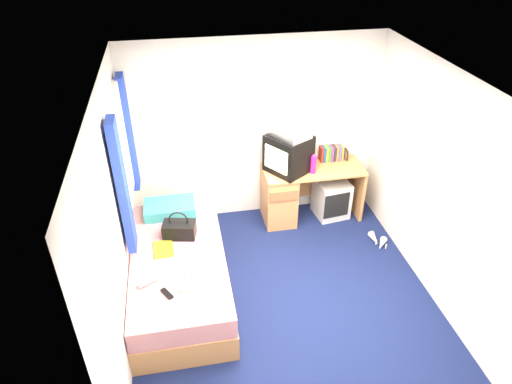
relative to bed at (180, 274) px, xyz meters
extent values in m
plane|color=#0C1438|center=(1.10, -0.28, -0.27)|extent=(3.40, 3.40, 0.00)
plane|color=white|center=(1.10, -0.28, 2.13)|extent=(3.40, 3.40, 0.00)
plane|color=silver|center=(1.10, 1.42, 0.93)|extent=(3.20, 0.00, 3.20)
plane|color=silver|center=(1.10, -1.98, 0.93)|extent=(3.20, 0.00, 3.20)
plane|color=silver|center=(-0.50, -0.28, 0.93)|extent=(0.00, 3.40, 3.40)
plane|color=silver|center=(2.70, -0.28, 0.93)|extent=(0.00, 3.40, 3.40)
cube|color=#BA814D|center=(0.00, 0.00, -0.12)|extent=(1.00, 2.00, 0.30)
cube|color=#9A5B38|center=(0.50, -0.40, -0.11)|extent=(0.02, 0.70, 0.18)
cube|color=silver|center=(0.00, 0.00, 0.15)|extent=(0.98, 1.98, 0.24)
cube|color=#1B56B0|center=(-0.05, 0.79, 0.34)|extent=(0.60, 0.39, 0.13)
cube|color=#BA814D|center=(1.81, 1.14, 0.47)|extent=(1.30, 0.55, 0.03)
cube|color=#BA814D|center=(1.36, 1.14, 0.09)|extent=(0.40, 0.52, 0.72)
cube|color=#BA814D|center=(2.44, 1.14, 0.09)|extent=(0.04, 0.52, 0.72)
cube|color=#BA814D|center=(2.06, 1.39, 0.18)|extent=(0.78, 0.03, 0.55)
cube|color=silver|center=(2.09, 1.13, -0.01)|extent=(0.46, 0.46, 0.52)
cube|color=black|center=(1.47, 1.16, 0.72)|extent=(0.65, 0.65, 0.48)
cube|color=#D9CD89|center=(1.29, 1.04, 0.72)|extent=(0.22, 0.31, 0.30)
cube|color=silver|center=(1.47, 1.16, 1.01)|extent=(0.52, 0.57, 0.09)
cube|color=maroon|center=(1.96, 1.32, 0.58)|extent=(0.03, 0.13, 0.20)
cube|color=navy|center=(1.99, 1.32, 0.58)|extent=(0.03, 0.13, 0.20)
cube|color=gold|center=(2.03, 1.32, 0.58)|extent=(0.03, 0.13, 0.20)
cube|color=#337F33|center=(2.06, 1.32, 0.58)|extent=(0.03, 0.13, 0.20)
cube|color=#7F337F|center=(2.10, 1.32, 0.58)|extent=(0.03, 0.13, 0.20)
cube|color=#262626|center=(2.13, 1.32, 0.58)|extent=(0.03, 0.13, 0.20)
cube|color=#B26633|center=(2.17, 1.32, 0.58)|extent=(0.03, 0.13, 0.20)
cube|color=#4C4C99|center=(2.20, 1.32, 0.58)|extent=(0.03, 0.13, 0.20)
cube|color=olive|center=(2.24, 1.32, 0.58)|extent=(0.03, 0.13, 0.20)
cube|color=black|center=(2.31, 1.31, 0.55)|extent=(0.03, 0.12, 0.14)
cylinder|color=#C21B76|center=(1.77, 1.04, 0.60)|extent=(0.09, 0.09, 0.23)
cylinder|color=silver|center=(1.74, 1.20, 0.58)|extent=(0.06, 0.06, 0.20)
cube|color=black|center=(0.04, 0.32, 0.36)|extent=(0.39, 0.27, 0.18)
torus|color=black|center=(0.04, 0.32, 0.49)|extent=(0.21, 0.06, 0.21)
cube|color=white|center=(0.26, -0.27, 0.33)|extent=(0.39, 0.36, 0.11)
cube|color=yellow|center=(-0.14, 0.11, 0.28)|extent=(0.22, 0.29, 0.01)
cylinder|color=silver|center=(-0.29, -0.37, 0.31)|extent=(0.21, 0.16, 0.07)
cube|color=gold|center=(0.09, -0.54, 0.28)|extent=(0.23, 0.13, 0.01)
cube|color=black|center=(-0.12, -0.55, 0.28)|extent=(0.13, 0.16, 0.02)
cube|color=silver|center=(-0.48, 0.62, 1.18)|extent=(0.02, 0.90, 1.10)
cube|color=white|center=(-0.47, 0.62, 1.77)|extent=(0.06, 1.06, 0.08)
cube|color=white|center=(-0.47, 0.62, 0.59)|extent=(0.06, 1.06, 0.08)
cube|color=navy|center=(-0.43, 0.03, 1.13)|extent=(0.08, 0.24, 1.40)
cube|color=navy|center=(-0.43, 1.21, 1.13)|extent=(0.08, 0.24, 1.40)
cone|color=silver|center=(2.46, 0.44, -0.23)|extent=(0.09, 0.22, 0.09)
cone|color=silver|center=(2.51, 0.33, -0.23)|extent=(0.21, 0.23, 0.09)
camera|label=1|loc=(0.14, -3.75, 3.43)|focal=32.00mm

